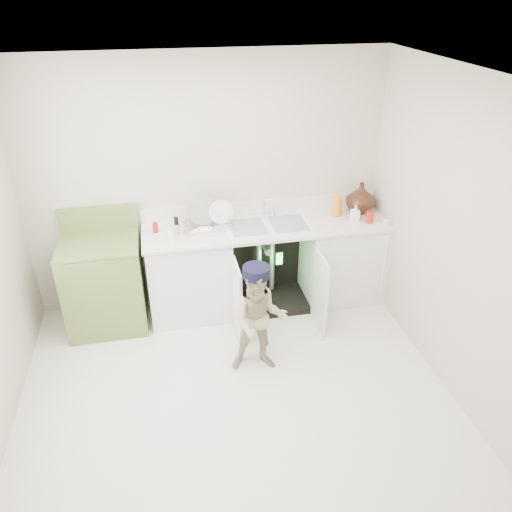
{
  "coord_description": "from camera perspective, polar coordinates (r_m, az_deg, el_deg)",
  "views": [
    {
      "loc": [
        -0.45,
        -3.09,
        3.03
      ],
      "look_at": [
        0.32,
        0.7,
        0.86
      ],
      "focal_mm": 35.0,
      "sensor_mm": 36.0,
      "label": 1
    }
  ],
  "objects": [
    {
      "name": "repair_worker",
      "position": [
        4.23,
        0.39,
        -7.26
      ],
      "size": [
        0.62,
        0.85,
        1.01
      ],
      "rotation": [
        0.0,
        0.0,
        -0.14
      ],
      "color": "tan",
      "rests_on": "ground"
    },
    {
      "name": "ground",
      "position": [
        4.35,
        -2.42,
        -14.91
      ],
      "size": [
        3.5,
        3.5,
        0.0
      ],
      "primitive_type": "plane",
      "color": "beige",
      "rests_on": "ground"
    },
    {
      "name": "avocado_stove",
      "position": [
        5.01,
        -16.9,
        -2.87
      ],
      "size": [
        0.73,
        0.65,
        1.13
      ],
      "color": "olive",
      "rests_on": "ground"
    },
    {
      "name": "room_shell",
      "position": [
        3.59,
        -2.83,
        -0.45
      ],
      "size": [
        6.0,
        5.5,
        1.26
      ],
      "color": "beige",
      "rests_on": "ground"
    },
    {
      "name": "counter_run",
      "position": [
        5.1,
        1.63,
        -0.79
      ],
      "size": [
        2.44,
        1.02,
        1.21
      ],
      "color": "white",
      "rests_on": "ground"
    }
  ]
}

